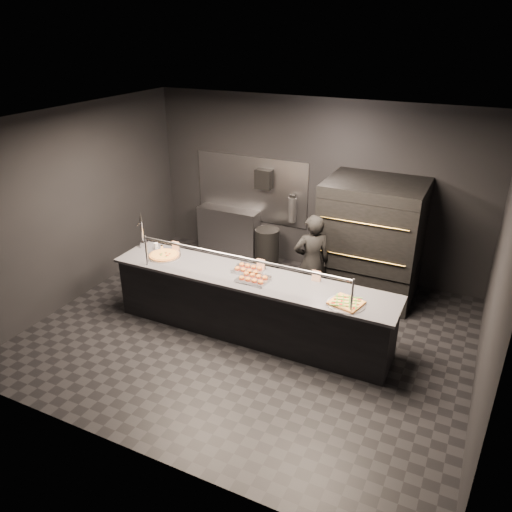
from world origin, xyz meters
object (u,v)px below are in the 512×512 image
(slider_tray_b, at_px, (253,279))
(trash_bin, at_px, (267,248))
(round_pizza, at_px, (164,255))
(slider_tray_a, at_px, (248,269))
(fire_extinguisher, at_px, (292,209))
(service_counter, at_px, (250,305))
(beer_tap, at_px, (143,237))
(pizza_oven, at_px, (371,239))
(prep_shelf, at_px, (229,231))
(square_pizza, at_px, (346,303))
(towel_dispenser, at_px, (264,179))
(worker, at_px, (312,262))

(slider_tray_b, xyz_separation_m, trash_bin, (-0.78, 2.16, -0.58))
(round_pizza, bearing_deg, slider_tray_a, 4.93)
(fire_extinguisher, relative_size, slider_tray_a, 1.10)
(slider_tray_b, bearing_deg, service_counter, 138.41)
(fire_extinguisher, relative_size, beer_tap, 0.90)
(fire_extinguisher, distance_m, trash_bin, 0.84)
(round_pizza, height_order, slider_tray_b, slider_tray_b)
(service_counter, distance_m, fire_extinguisher, 2.50)
(pizza_oven, xyz_separation_m, round_pizza, (-2.65, -1.87, -0.03))
(round_pizza, height_order, slider_tray_a, slider_tray_a)
(prep_shelf, xyz_separation_m, square_pizza, (3.00, -2.47, 0.49))
(service_counter, distance_m, slider_tray_b, 0.49)
(towel_dispenser, distance_m, round_pizza, 2.50)
(slider_tray_b, distance_m, trash_bin, 2.37)
(square_pizza, bearing_deg, round_pizza, 176.31)
(slider_tray_a, bearing_deg, square_pizza, -11.31)
(prep_shelf, distance_m, beer_tap, 2.24)
(worker, bearing_deg, beer_tap, -14.38)
(beer_tap, bearing_deg, pizza_oven, 28.37)
(square_pizza, bearing_deg, fire_extinguisher, 124.46)
(prep_shelf, xyz_separation_m, fire_extinguisher, (1.25, 0.08, 0.61))
(worker, bearing_deg, pizza_oven, -163.89)
(beer_tap, xyz_separation_m, slider_tray_b, (2.04, -0.28, -0.13))
(round_pizza, bearing_deg, service_counter, -1.35)
(round_pizza, height_order, trash_bin, round_pizza)
(slider_tray_a, relative_size, square_pizza, 0.96)
(prep_shelf, distance_m, towel_dispenser, 1.31)
(round_pizza, xyz_separation_m, slider_tray_b, (1.54, -0.11, 0.01))
(pizza_oven, distance_m, trash_bin, 2.00)
(pizza_oven, relative_size, slider_tray_b, 4.29)
(prep_shelf, height_order, fire_extinguisher, fire_extinguisher)
(towel_dispenser, bearing_deg, beer_tap, -115.60)
(pizza_oven, distance_m, square_pizza, 2.06)
(prep_shelf, bearing_deg, trash_bin, -14.54)
(round_pizza, xyz_separation_m, square_pizza, (2.85, -0.18, 0.00))
(fire_extinguisher, bearing_deg, worker, -56.98)
(slider_tray_b, height_order, square_pizza, slider_tray_b)
(slider_tray_a, distance_m, square_pizza, 1.53)
(fire_extinguisher, distance_m, slider_tray_a, 2.27)
(round_pizza, bearing_deg, trash_bin, 69.74)
(service_counter, height_order, prep_shelf, service_counter)
(beer_tap, relative_size, slider_tray_a, 1.22)
(pizza_oven, xyz_separation_m, towel_dispenser, (-2.10, 0.49, 0.58))
(round_pizza, xyz_separation_m, worker, (1.96, 1.04, -0.16))
(towel_dispenser, bearing_deg, worker, -42.98)
(towel_dispenser, bearing_deg, round_pizza, -103.14)
(prep_shelf, xyz_separation_m, round_pizza, (0.15, -2.29, 0.49))
(slider_tray_a, bearing_deg, beer_tap, 178.49)
(prep_shelf, distance_m, round_pizza, 2.34)
(prep_shelf, relative_size, square_pizza, 2.52)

